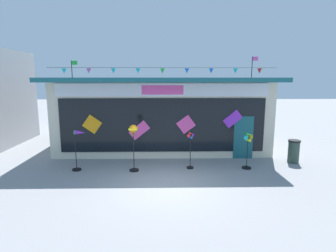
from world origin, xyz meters
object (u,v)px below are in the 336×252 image
wind_spinner_center_left (190,147)px  wind_spinner_left (133,136)px  trash_bin (294,151)px  wind_spinner_center_right (248,145)px  kite_shop_building (163,111)px  wind_spinner_far_left (79,146)px

wind_spinner_center_left → wind_spinner_left: bearing=-173.6°
wind_spinner_left → wind_spinner_center_left: size_ratio=1.22×
trash_bin → wind_spinner_center_right: bearing=-160.6°
wind_spinner_center_right → trash_bin: 2.53m
kite_shop_building → wind_spinner_far_left: bearing=-127.0°
wind_spinner_left → trash_bin: size_ratio=1.86×
wind_spinner_far_left → wind_spinner_center_left: (4.56, 0.14, -0.11)m
kite_shop_building → trash_bin: 7.03m
wind_spinner_far_left → wind_spinner_center_right: wind_spinner_far_left is taller
wind_spinner_left → trash_bin: wind_spinner_left is taller
wind_spinner_center_right → wind_spinner_far_left: bearing=-179.6°
wind_spinner_center_right → kite_shop_building: bearing=128.1°
wind_spinner_center_right → trash_bin: wind_spinner_center_right is taller
wind_spinner_center_right → trash_bin: bearing=19.4°
wind_spinner_left → wind_spinner_center_right: bearing=2.1°
wind_spinner_far_left → wind_spinner_center_left: bearing=1.7°
kite_shop_building → wind_spinner_center_left: 4.64m
kite_shop_building → wind_spinner_left: kite_shop_building is taller
wind_spinner_center_left → wind_spinner_center_right: size_ratio=1.00×
wind_spinner_left → wind_spinner_center_left: 2.39m
wind_spinner_center_left → trash_bin: size_ratio=1.53×
kite_shop_building → wind_spinner_center_right: kite_shop_building is taller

